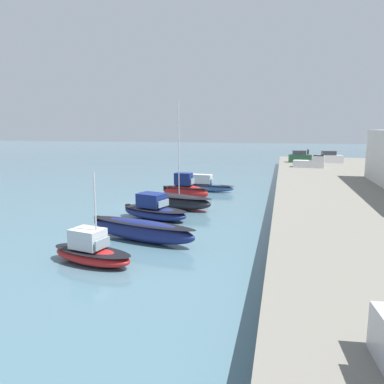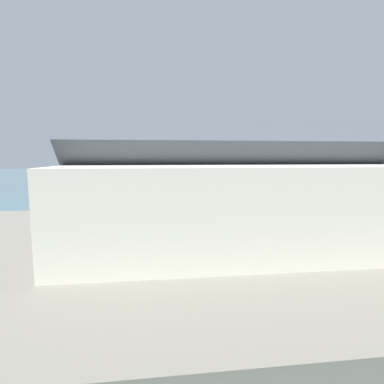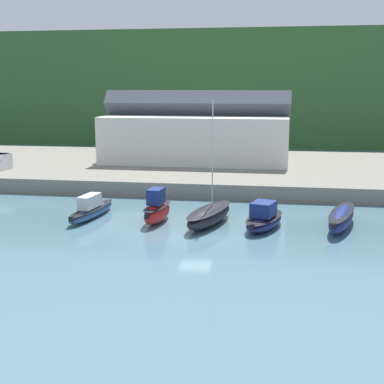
{
  "view_description": "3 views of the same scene",
  "coord_description": "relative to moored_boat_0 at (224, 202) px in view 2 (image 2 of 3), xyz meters",
  "views": [
    {
      "loc": [
        35.42,
        13.73,
        7.93
      ],
      "look_at": [
        0.74,
        5.35,
        1.75
      ],
      "focal_mm": 35.0,
      "sensor_mm": 36.0,
      "label": 1
    },
    {
      "loc": [
        1.21,
        51.49,
        8.25
      ],
      "look_at": [
        -4.53,
        5.49,
        2.7
      ],
      "focal_mm": 28.0,
      "sensor_mm": 36.0,
      "label": 2
    },
    {
      "loc": [
        6.2,
        -40.01,
        11.62
      ],
      "look_at": [
        -1.36,
        6.6,
        2.13
      ],
      "focal_mm": 50.0,
      "sensor_mm": 36.0,
      "label": 3
    }
  ],
  "objects": [
    {
      "name": "moored_boat_2",
      "position": [
        10.68,
        -0.71,
        0.07
      ],
      "size": [
        4.14,
        8.54,
        10.44
      ],
      "rotation": [
        0.0,
        0.0,
        -0.25
      ],
      "color": "black",
      "rests_on": "ground_plane"
    },
    {
      "name": "quay_promenade",
      "position": [
        10.04,
        24.0,
        0.06
      ],
      "size": [
        98.11,
        29.95,
        1.62
      ],
      "color": "gray",
      "rests_on": "ground_plane"
    },
    {
      "name": "harbor_clubhouse",
      "position": [
        5.51,
        25.86,
        4.22
      ],
      "size": [
        24.38,
        11.82,
        9.32
      ],
      "color": "silver",
      "rests_on": "quay_promenade"
    },
    {
      "name": "ground_plane",
      "position": [
        10.04,
        -4.17,
        -0.75
      ],
      "size": [
        320.0,
        320.0,
        0.0
      ],
      "primitive_type": "plane",
      "color": "slate"
    },
    {
      "name": "moored_boat_1",
      "position": [
        6.15,
        -0.7,
        0.37
      ],
      "size": [
        2.13,
        5.44,
        3.01
      ],
      "rotation": [
        0.0,
        0.0,
        -0.11
      ],
      "color": "red",
      "rests_on": "ground_plane"
    },
    {
      "name": "pickup_truck_0",
      "position": [
        -16.82,
        14.12,
        1.7
      ],
      "size": [
        2.58,
        4.95,
        1.9
      ],
      "rotation": [
        0.0,
        0.0,
        -0.14
      ],
      "color": "silver",
      "rests_on": "quay_promenade"
    },
    {
      "name": "moored_boat_5",
      "position": [
        26.43,
        -1.13,
        -0.0
      ],
      "size": [
        3.03,
        5.69,
        5.46
      ],
      "rotation": [
        0.0,
        0.0,
        -0.21
      ],
      "color": "red",
      "rests_on": "ground_plane"
    },
    {
      "name": "moored_boat_0",
      "position": [
        0.0,
        0.0,
        0.0
      ],
      "size": [
        2.44,
        8.08,
        2.12
      ],
      "rotation": [
        0.0,
        0.0,
        -0.12
      ],
      "color": "#33568E",
      "rests_on": "ground_plane"
    },
    {
      "name": "moored_boat_4",
      "position": [
        21.6,
        0.13,
        0.07
      ],
      "size": [
        3.77,
        8.79,
        1.56
      ],
      "rotation": [
        0.0,
        0.0,
        -0.25
      ],
      "color": "navy",
      "rests_on": "ground_plane"
    },
    {
      "name": "moored_boat_3",
      "position": [
        15.27,
        -1.15,
        0.06
      ],
      "size": [
        4.04,
        6.84,
        2.28
      ],
      "rotation": [
        0.0,
        0.0,
        -0.28
      ],
      "color": "navy",
      "rests_on": "ground_plane"
    }
  ]
}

